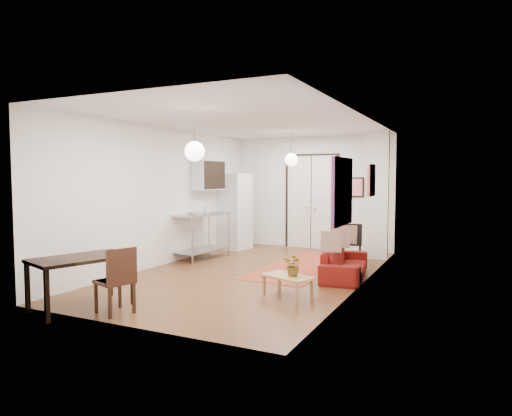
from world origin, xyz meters
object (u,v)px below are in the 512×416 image
at_px(kitchen_counter, 201,229).
at_px(dining_chair_near, 120,274).
at_px(sofa, 345,263).
at_px(black_side_chair, 353,239).
at_px(dining_table, 81,262).
at_px(coffee_table, 288,278).
at_px(dining_chair_far, 119,274).
at_px(fridge, 235,211).

relative_size(kitchen_counter, dining_chair_near, 1.56).
bearing_deg(kitchen_counter, sofa, 0.35).
xyz_separation_m(sofa, black_side_chair, (-0.22, 1.48, 0.25)).
distance_m(sofa, dining_table, 4.59).
bearing_deg(black_side_chair, coffee_table, 71.20).
relative_size(dining_table, dining_chair_far, 1.64).
distance_m(dining_chair_near, dining_chair_far, 0.03).
height_order(fridge, black_side_chair, fridge).
distance_m(sofa, fridge, 4.06).
height_order(dining_table, dining_chair_near, dining_chair_near).
distance_m(coffee_table, fridge, 4.93).
relative_size(coffee_table, dining_chair_far, 0.98).
height_order(coffee_table, fridge, fridge).
relative_size(dining_chair_far, black_side_chair, 1.04).
height_order(coffee_table, dining_table, dining_table).
xyz_separation_m(sofa, dining_chair_near, (-2.26, -3.45, 0.27)).
relative_size(fridge, dining_chair_near, 2.13).
bearing_deg(dining_chair_near, black_side_chair, 175.55).
xyz_separation_m(sofa, fridge, (-3.43, 2.05, 0.71)).
distance_m(fridge, black_side_chair, 3.30).
bearing_deg(dining_table, black_side_chair, 62.34).
xyz_separation_m(dining_table, black_side_chair, (2.65, 5.05, -0.15)).
bearing_deg(fridge, kitchen_counter, -82.20).
relative_size(fridge, dining_chair_far, 2.13).
bearing_deg(dining_chair_far, dining_chair_near, -161.91).
relative_size(fridge, dining_table, 1.29).
bearing_deg(dining_chair_far, fridge, -149.98).
bearing_deg(coffee_table, black_side_chair, 86.40).
height_order(coffee_table, dining_chair_near, dining_chair_near).
relative_size(kitchen_counter, black_side_chair, 1.63).
relative_size(coffee_table, dining_chair_near, 0.98).
relative_size(sofa, dining_table, 1.19).
xyz_separation_m(sofa, dining_table, (-2.86, -3.57, 0.39)).
height_order(coffee_table, kitchen_counter, kitchen_counter).
height_order(kitchen_counter, fridge, fridge).
relative_size(sofa, coffee_table, 2.01).
bearing_deg(dining_table, dining_chair_near, 11.04).
xyz_separation_m(dining_table, dining_chair_near, (0.60, 0.12, -0.13)).
bearing_deg(sofa, black_side_chair, 0.27).
relative_size(coffee_table, fridge, 0.46).
bearing_deg(dining_table, fridge, 95.77).
height_order(sofa, dining_table, dining_table).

